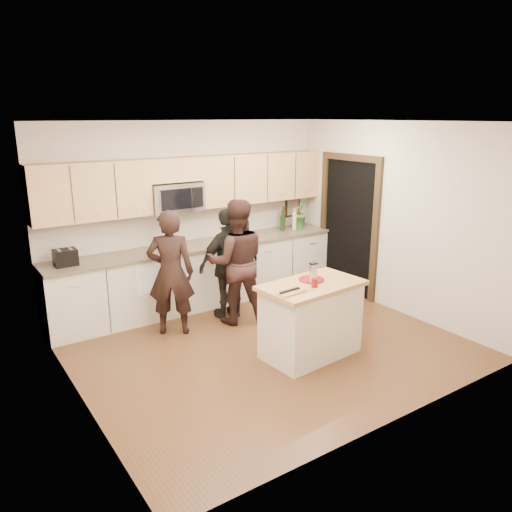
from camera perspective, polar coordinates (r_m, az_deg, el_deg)
floor at (r=6.34m, az=1.07°, el=-10.07°), size 4.50×4.50×0.00m
room_shell at (r=5.80m, az=1.16°, el=5.49°), size 4.52×4.02×2.71m
back_cabinetry at (r=7.52m, az=-6.33°, el=-2.09°), size 4.50×0.66×0.94m
upper_cabinetry at (r=7.36m, az=-6.95°, el=8.46°), size 4.50×0.33×0.75m
microwave at (r=7.20m, az=-9.21°, el=6.67°), size 0.76×0.41×0.40m
doorway at (r=8.00m, az=10.56°, el=3.92°), size 0.06×1.25×2.20m
framed_picture at (r=8.59m, az=4.19°, el=5.79°), size 0.30×0.03×0.38m
dish_towel at (r=6.88m, az=-12.68°, el=-1.21°), size 0.34×0.60×0.48m
island at (r=5.95m, az=6.28°, el=-7.19°), size 1.25×0.80×0.90m
red_plate at (r=5.90m, az=6.36°, el=-2.67°), size 0.30×0.30×0.02m
box_grater at (r=5.74m, az=6.56°, el=-1.87°), size 0.08×0.06×0.24m
drink_glass at (r=5.66m, az=6.71°, el=-3.06°), size 0.07×0.07×0.10m
cutting_board at (r=5.44m, az=3.95°, el=-4.20°), size 0.31×0.18×0.02m
tongs at (r=5.46m, az=3.87°, el=-3.94°), size 0.28×0.06×0.02m
knife at (r=5.47m, az=5.21°, el=-3.99°), size 0.18×0.04×0.01m
toaster at (r=6.71m, az=-20.95°, el=-0.16°), size 0.28×0.21×0.21m
bottle_cluster at (r=8.34m, az=4.11°, el=4.30°), size 0.49×0.24×0.37m
orchid at (r=8.38m, az=5.09°, el=5.06°), size 0.36×0.32×0.55m
woman_left at (r=6.48m, az=-9.72°, el=-1.92°), size 0.72×0.64×1.65m
woman_center at (r=6.74m, az=-2.26°, el=-0.68°), size 1.02×0.93×1.71m
woman_right at (r=6.92m, az=-3.10°, el=-0.92°), size 0.92×0.39×1.56m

